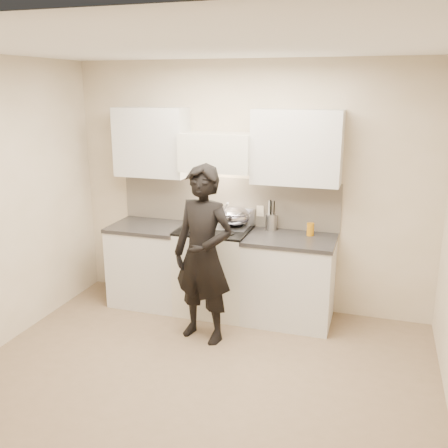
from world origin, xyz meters
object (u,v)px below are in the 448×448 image
Objects in this scene: stove at (215,269)px; wok at (234,216)px; person at (203,255)px; counter_right at (289,279)px; utensil_crock at (271,221)px.

wok reaches higher than stove.
person is at bearing -95.06° from wok.
stove is 0.55× the size of person.
counter_right is 0.53× the size of person.
counter_right is 1.97× the size of wok.
person is (0.10, -0.64, 0.39)m from stove.
stove is at bearing -158.78° from utensil_crock.
person is at bearing -80.90° from stove.
utensil_crock reaches higher than counter_right.
person reaches higher than stove.
wok is (0.17, 0.14, 0.59)m from stove.
counter_right is (0.83, 0.00, -0.01)m from stove.
utensil_crock is (0.57, 0.22, 0.55)m from stove.
wok is 0.41m from utensil_crock.
counter_right is 2.84× the size of utensil_crock.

